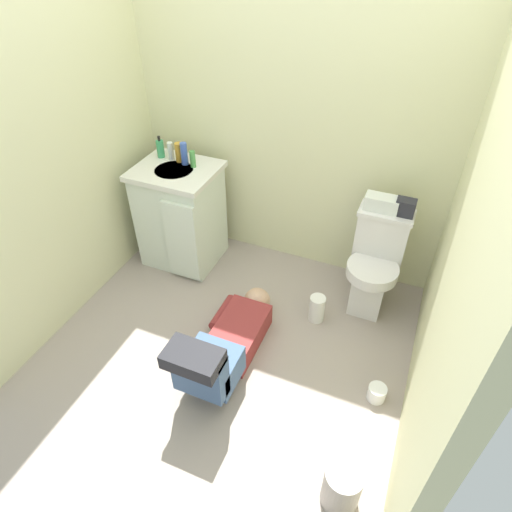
{
  "coord_description": "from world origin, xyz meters",
  "views": [
    {
      "loc": [
        0.92,
        -1.76,
        2.36
      ],
      "look_at": [
        0.02,
        0.39,
        0.45
      ],
      "focal_mm": 30.96,
      "sensor_mm": 36.0,
      "label": 1
    }
  ],
  "objects_px": {
    "toilet": "(375,264)",
    "toiletry_bag": "(405,207)",
    "paper_towel_roll": "(317,309)",
    "trash_can": "(342,487)",
    "vanity_cabinet": "(181,215)",
    "tissue_box": "(382,203)",
    "bottle_green": "(193,159)",
    "bottle_clear": "(171,151)",
    "bottle_amber": "(179,152)",
    "bottle_blue": "(184,154)",
    "person_plumber": "(225,345)",
    "toilet_paper_roll": "(377,393)",
    "faucet": "(184,154)",
    "soap_dispenser": "(160,149)"
  },
  "relations": [
    {
      "from": "toilet",
      "to": "vanity_cabinet",
      "type": "relative_size",
      "value": 0.91
    },
    {
      "from": "paper_towel_roll",
      "to": "trash_can",
      "type": "bearing_deg",
      "value": -67.89
    },
    {
      "from": "paper_towel_roll",
      "to": "faucet",
      "type": "bearing_deg",
      "value": 161.49
    },
    {
      "from": "faucet",
      "to": "tissue_box",
      "type": "distance_m",
      "value": 1.47
    },
    {
      "from": "paper_towel_roll",
      "to": "tissue_box",
      "type": "bearing_deg",
      "value": 58.12
    },
    {
      "from": "soap_dispenser",
      "to": "bottle_green",
      "type": "distance_m",
      "value": 0.3
    },
    {
      "from": "vanity_cabinet",
      "to": "bottle_blue",
      "type": "xyz_separation_m",
      "value": [
        0.03,
        0.09,
        0.48
      ]
    },
    {
      "from": "vanity_cabinet",
      "to": "bottle_amber",
      "type": "bearing_deg",
      "value": 102.68
    },
    {
      "from": "person_plumber",
      "to": "toiletry_bag",
      "type": "bearing_deg",
      "value": 50.39
    },
    {
      "from": "toilet",
      "to": "bottle_clear",
      "type": "xyz_separation_m",
      "value": [
        -1.61,
        0.06,
        0.52
      ]
    },
    {
      "from": "toiletry_bag",
      "to": "bottle_amber",
      "type": "xyz_separation_m",
      "value": [
        -1.65,
        -0.03,
        0.09
      ]
    },
    {
      "from": "person_plumber",
      "to": "paper_towel_roll",
      "type": "relative_size",
      "value": 5.13
    },
    {
      "from": "vanity_cabinet",
      "to": "tissue_box",
      "type": "bearing_deg",
      "value": 5.79
    },
    {
      "from": "faucet",
      "to": "bottle_green",
      "type": "relative_size",
      "value": 0.81
    },
    {
      "from": "bottle_amber",
      "to": "bottle_clear",
      "type": "bearing_deg",
      "value": -177.14
    },
    {
      "from": "toilet",
      "to": "bottle_green",
      "type": "relative_size",
      "value": 6.08
    },
    {
      "from": "trash_can",
      "to": "toilet_paper_roll",
      "type": "bearing_deg",
      "value": 84.75
    },
    {
      "from": "toilet",
      "to": "paper_towel_roll",
      "type": "distance_m",
      "value": 0.51
    },
    {
      "from": "faucet",
      "to": "bottle_amber",
      "type": "xyz_separation_m",
      "value": [
        -0.02,
        -0.02,
        0.02
      ]
    },
    {
      "from": "toilet",
      "to": "bottle_blue",
      "type": "height_order",
      "value": "bottle_blue"
    },
    {
      "from": "tissue_box",
      "to": "bottle_green",
      "type": "height_order",
      "value": "bottle_green"
    },
    {
      "from": "person_plumber",
      "to": "trash_can",
      "type": "distance_m",
      "value": 1.04
    },
    {
      "from": "toiletry_bag",
      "to": "soap_dispenser",
      "type": "bearing_deg",
      "value": -179.28
    },
    {
      "from": "trash_can",
      "to": "paper_towel_roll",
      "type": "height_order",
      "value": "trash_can"
    },
    {
      "from": "faucet",
      "to": "trash_can",
      "type": "relative_size",
      "value": 0.37
    },
    {
      "from": "toilet",
      "to": "bottle_clear",
      "type": "distance_m",
      "value": 1.69
    },
    {
      "from": "trash_can",
      "to": "paper_towel_roll",
      "type": "xyz_separation_m",
      "value": [
        -0.46,
        1.14,
        -0.03
      ]
    },
    {
      "from": "faucet",
      "to": "toiletry_bag",
      "type": "height_order",
      "value": "faucet"
    },
    {
      "from": "toilet",
      "to": "faucet",
      "type": "height_order",
      "value": "faucet"
    },
    {
      "from": "toiletry_bag",
      "to": "soap_dispenser",
      "type": "height_order",
      "value": "soap_dispenser"
    },
    {
      "from": "faucet",
      "to": "soap_dispenser",
      "type": "bearing_deg",
      "value": -173.99
    },
    {
      "from": "toilet",
      "to": "soap_dispenser",
      "type": "distance_m",
      "value": 1.78
    },
    {
      "from": "bottle_green",
      "to": "toiletry_bag",
      "type": "bearing_deg",
      "value": 2.58
    },
    {
      "from": "tissue_box",
      "to": "paper_towel_roll",
      "type": "bearing_deg",
      "value": -121.88
    },
    {
      "from": "toilet",
      "to": "toiletry_bag",
      "type": "xyz_separation_m",
      "value": [
        0.1,
        0.09,
        0.44
      ]
    },
    {
      "from": "bottle_green",
      "to": "faucet",
      "type": "bearing_deg",
      "value": 149.49
    },
    {
      "from": "tissue_box",
      "to": "trash_can",
      "type": "height_order",
      "value": "tissue_box"
    },
    {
      "from": "paper_towel_roll",
      "to": "bottle_blue",
      "type": "bearing_deg",
      "value": 163.25
    },
    {
      "from": "bottle_blue",
      "to": "person_plumber",
      "type": "bearing_deg",
      "value": -51.55
    },
    {
      "from": "toiletry_bag",
      "to": "toilet_paper_roll",
      "type": "height_order",
      "value": "toiletry_bag"
    },
    {
      "from": "toilet",
      "to": "bottle_amber",
      "type": "relative_size",
      "value": 5.27
    },
    {
      "from": "bottle_clear",
      "to": "toiletry_bag",
      "type": "bearing_deg",
      "value": 1.03
    },
    {
      "from": "paper_towel_roll",
      "to": "bottle_green",
      "type": "bearing_deg",
      "value": 162.81
    },
    {
      "from": "person_plumber",
      "to": "bottle_clear",
      "type": "bearing_deg",
      "value": 132.25
    },
    {
      "from": "toilet",
      "to": "person_plumber",
      "type": "distance_m",
      "value": 1.18
    },
    {
      "from": "vanity_cabinet",
      "to": "tissue_box",
      "type": "relative_size",
      "value": 3.73
    },
    {
      "from": "toiletry_bag",
      "to": "bottle_clear",
      "type": "height_order",
      "value": "bottle_clear"
    },
    {
      "from": "toiletry_bag",
      "to": "paper_towel_roll",
      "type": "height_order",
      "value": "toiletry_bag"
    },
    {
      "from": "tissue_box",
      "to": "bottle_green",
      "type": "xyz_separation_m",
      "value": [
        -1.36,
        -0.07,
        0.08
      ]
    },
    {
      "from": "faucet",
      "to": "soap_dispenser",
      "type": "relative_size",
      "value": 0.6
    }
  ]
}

